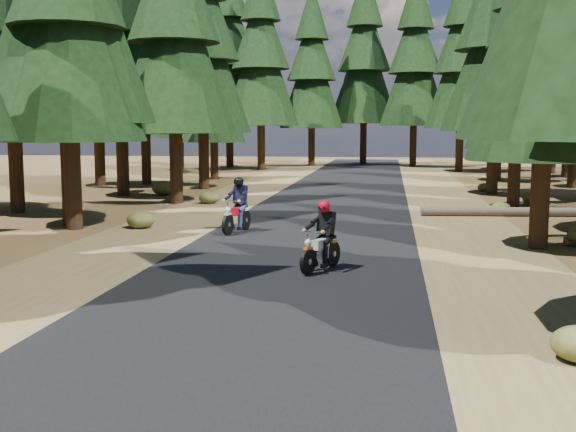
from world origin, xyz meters
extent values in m
plane|color=#4E3D1B|center=(0.00, 0.00, 0.00)|extent=(120.00, 120.00, 0.00)
cube|color=black|center=(0.00, 5.00, 0.01)|extent=(6.00, 100.00, 0.01)
cube|color=brown|center=(-4.60, 5.00, 0.00)|extent=(3.20, 100.00, 0.01)
cube|color=brown|center=(4.60, 5.00, 0.00)|extent=(3.20, 100.00, 0.01)
cylinder|color=black|center=(-7.26, 6.17, 2.67)|extent=(0.51, 0.51, 5.34)
cone|color=black|center=(-7.26, 6.17, 6.01)|extent=(4.54, 4.54, 6.68)
cylinder|color=black|center=(6.06, 4.48, 2.26)|extent=(0.48, 0.48, 4.52)
cone|color=black|center=(6.06, 4.48, 5.08)|extent=(3.84, 3.84, 5.65)
cylinder|color=black|center=(-7.70, 6.96, 3.21)|extent=(0.56, 0.56, 6.43)
cylinder|color=black|center=(-11.13, 9.93, 2.78)|extent=(0.52, 0.52, 5.56)
cone|color=black|center=(-11.13, 9.93, 6.26)|extent=(4.73, 4.73, 6.95)
cylinder|color=black|center=(-6.35, 13.89, 2.86)|extent=(0.53, 0.53, 5.72)
cone|color=black|center=(-6.35, 13.89, 6.43)|extent=(4.86, 4.86, 7.15)
cylinder|color=black|center=(6.98, 14.07, 2.25)|extent=(0.48, 0.48, 4.51)
cone|color=black|center=(6.98, 14.07, 5.07)|extent=(3.83, 3.83, 5.64)
cone|color=black|center=(6.98, 14.07, 7.10)|extent=(2.93, 2.93, 4.06)
cylinder|color=black|center=(-9.76, 16.85, 3.18)|extent=(0.55, 0.55, 6.37)
cone|color=black|center=(-9.76, 16.85, 7.16)|extent=(5.41, 5.41, 7.96)
cylinder|color=black|center=(-7.00, 20.76, 2.82)|extent=(0.53, 0.53, 5.64)
cone|color=black|center=(-7.00, 20.76, 6.34)|extent=(4.79, 4.79, 7.05)
cone|color=black|center=(-7.00, 20.76, 8.88)|extent=(3.67, 3.67, 5.08)
cylinder|color=black|center=(6.93, 19.74, 2.91)|extent=(0.53, 0.53, 5.83)
cone|color=black|center=(6.93, 19.74, 6.56)|extent=(4.95, 4.95, 7.29)
cylinder|color=black|center=(-10.86, 23.22, 2.72)|extent=(0.52, 0.52, 5.45)
cone|color=black|center=(-10.86, 23.22, 6.13)|extent=(4.63, 4.63, 6.81)
cone|color=black|center=(-10.86, 23.22, 8.58)|extent=(3.54, 3.54, 4.90)
cylinder|color=black|center=(11.52, 24.15, 2.31)|extent=(0.48, 0.48, 4.61)
cylinder|color=black|center=(-8.12, 27.46, 2.21)|extent=(0.48, 0.48, 4.42)
cone|color=black|center=(-8.12, 27.46, 4.97)|extent=(3.76, 3.76, 5.52)
cone|color=black|center=(-8.12, 27.46, 6.96)|extent=(2.87, 2.87, 3.98)
cone|color=black|center=(-8.12, 27.46, 8.95)|extent=(1.99, 1.99, 3.31)
cylinder|color=black|center=(8.34, 28.41, 2.88)|extent=(0.53, 0.53, 5.76)
cone|color=black|center=(8.34, 28.41, 6.48)|extent=(4.90, 4.90, 7.21)
cone|color=black|center=(8.34, 28.41, 9.08)|extent=(3.75, 3.75, 5.19)
cylinder|color=black|center=(-11.79, 32.77, 2.37)|extent=(0.49, 0.49, 4.75)
cone|color=black|center=(-11.79, 32.77, 5.34)|extent=(4.04, 4.04, 5.93)
cone|color=black|center=(-11.79, 32.77, 7.48)|extent=(3.09, 3.09, 4.27)
cone|color=black|center=(-11.79, 32.77, 9.61)|extent=(2.14, 2.14, 3.56)
cylinder|color=black|center=(13.03, 32.09, 2.83)|extent=(0.53, 0.53, 5.66)
cone|color=black|center=(13.03, 32.09, 6.37)|extent=(4.81, 4.81, 7.07)
cone|color=black|center=(13.03, 32.09, 8.91)|extent=(3.68, 3.68, 5.09)
cylinder|color=black|center=(-13.00, 22.00, 3.20)|extent=(0.56, 0.56, 6.40)
cone|color=black|center=(-13.00, 22.00, 7.20)|extent=(5.44, 5.44, 8.00)
cylinder|color=black|center=(-7.00, 37.00, 3.20)|extent=(0.56, 0.56, 6.40)
cone|color=black|center=(-7.00, 37.00, 7.20)|extent=(5.44, 5.44, 8.00)
cone|color=black|center=(-7.00, 37.00, 10.08)|extent=(4.16, 4.16, 5.76)
cylinder|color=black|center=(7.00, 37.00, 3.00)|extent=(0.54, 0.54, 6.00)
cone|color=black|center=(7.00, 37.00, 6.75)|extent=(5.10, 5.10, 7.50)
cone|color=black|center=(7.00, 37.00, 9.45)|extent=(3.90, 3.90, 5.40)
cylinder|color=black|center=(-10.00, 40.00, 3.40)|extent=(0.57, 0.57, 6.80)
cone|color=black|center=(-10.00, 40.00, 7.65)|extent=(5.78, 5.78, 8.50)
cone|color=black|center=(-10.00, 40.00, 10.71)|extent=(4.42, 4.42, 6.12)
cylinder|color=black|center=(10.00, 40.00, 3.20)|extent=(0.56, 0.56, 6.40)
cone|color=black|center=(10.00, 40.00, 7.20)|extent=(5.44, 5.44, 8.00)
cone|color=black|center=(10.00, 40.00, 10.08)|extent=(4.16, 4.16, 5.76)
cylinder|color=black|center=(-4.00, 43.00, 3.00)|extent=(0.54, 0.54, 6.00)
cone|color=black|center=(-4.00, 43.00, 6.75)|extent=(5.10, 5.10, 7.50)
cone|color=black|center=(-4.00, 43.00, 9.45)|extent=(3.90, 3.90, 5.40)
cone|color=black|center=(-4.00, 43.00, 12.15)|extent=(2.70, 2.70, 4.50)
cylinder|color=black|center=(4.00, 43.00, 3.20)|extent=(0.56, 0.56, 6.40)
cone|color=black|center=(4.00, 43.00, 7.20)|extent=(5.44, 5.44, 8.00)
cone|color=black|center=(4.00, 43.00, 10.08)|extent=(4.16, 4.16, 5.76)
cylinder|color=black|center=(0.00, 46.00, 3.40)|extent=(0.57, 0.57, 6.80)
cone|color=black|center=(0.00, 46.00, 7.65)|extent=(5.78, 5.78, 8.50)
cone|color=black|center=(0.00, 46.00, 10.71)|extent=(4.42, 4.42, 6.12)
cylinder|color=black|center=(-13.00, 36.00, 2.80)|extent=(0.52, 0.52, 5.60)
cone|color=black|center=(-13.00, 36.00, 6.30)|extent=(4.76, 4.76, 7.00)
cone|color=black|center=(-13.00, 36.00, 8.82)|extent=(3.64, 3.64, 5.04)
cone|color=black|center=(-13.00, 36.00, 11.34)|extent=(2.52, 2.52, 4.20)
cylinder|color=black|center=(13.00, 36.00, 3.00)|extent=(0.54, 0.54, 6.00)
cone|color=black|center=(13.00, 36.00, 6.75)|extent=(5.10, 5.10, 7.50)
cone|color=black|center=(13.00, 36.00, 9.45)|extent=(3.90, 3.90, 5.40)
cylinder|color=#4C4233|center=(6.09, 11.26, 0.16)|extent=(5.51, 0.88, 0.32)
ellipsoid|color=#474C1E|center=(6.20, 11.89, 0.22)|extent=(0.72, 0.72, 0.43)
ellipsoid|color=#474C1E|center=(7.95, 15.10, 0.27)|extent=(0.90, 0.90, 0.54)
ellipsoid|color=#474C1E|center=(-7.91, 17.12, 0.34)|extent=(1.12, 1.12, 0.67)
ellipsoid|color=#474C1E|center=(6.79, 21.24, 0.20)|extent=(0.67, 0.67, 0.40)
ellipsoid|color=#474C1E|center=(-5.31, 6.62, 0.26)|extent=(0.86, 0.86, 0.52)
ellipsoid|color=#474C1E|center=(-5.00, 13.90, 0.25)|extent=(0.82, 0.82, 0.49)
cube|color=black|center=(0.82, 0.80, 1.03)|extent=(0.39, 0.32, 0.49)
sphere|color=red|center=(0.82, 0.80, 1.39)|extent=(0.36, 0.36, 0.27)
cube|color=black|center=(-2.18, 6.12, 1.11)|extent=(0.41, 0.30, 0.53)
sphere|color=black|center=(-2.18, 6.12, 1.49)|extent=(0.35, 0.35, 0.29)
camera|label=1|loc=(2.27, -14.49, 3.10)|focal=45.00mm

